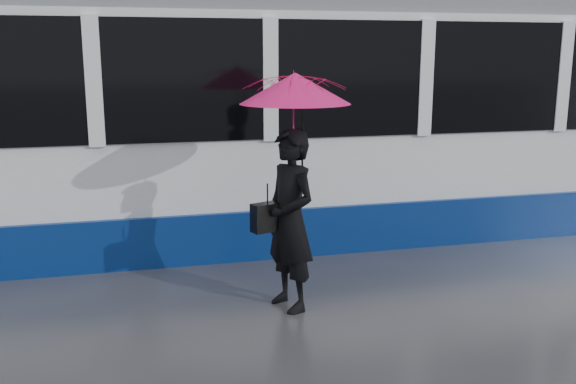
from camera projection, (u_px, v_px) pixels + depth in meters
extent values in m
plane|color=#2B2C31|center=(296.00, 295.00, 6.80)|extent=(90.00, 90.00, 0.00)
cube|color=#3F3D38|center=(261.00, 246.00, 8.48)|extent=(34.00, 0.07, 0.02)
cube|color=#3F3D38|center=(241.00, 220.00, 9.85)|extent=(34.00, 0.07, 0.02)
imported|color=black|center=(290.00, 220.00, 6.29)|extent=(0.63, 0.77, 1.81)
imported|color=#E4135D|center=(295.00, 118.00, 6.09)|extent=(1.27, 1.28, 0.90)
cone|color=#E4135D|center=(295.00, 88.00, 6.03)|extent=(1.36, 1.36, 0.29)
cylinder|color=black|center=(295.00, 70.00, 5.99)|extent=(0.01, 0.01, 0.07)
cylinder|color=black|center=(302.00, 153.00, 6.20)|extent=(0.02, 0.02, 0.79)
cube|color=black|center=(268.00, 217.00, 6.24)|extent=(0.35, 0.24, 0.28)
cylinder|color=black|center=(267.00, 194.00, 6.20)|extent=(0.01, 0.01, 0.18)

